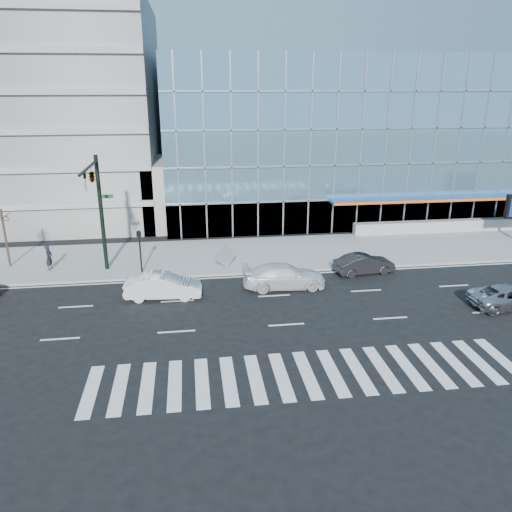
% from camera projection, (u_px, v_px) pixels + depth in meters
% --- Properties ---
extents(ground, '(160.00, 160.00, 0.00)m').
position_uv_depth(ground, '(274.00, 296.00, 31.24)').
color(ground, black).
rests_on(ground, ground).
extents(sidewalk, '(120.00, 8.00, 0.15)m').
position_uv_depth(sidewalk, '(257.00, 254.00, 38.70)').
color(sidewalk, gray).
rests_on(sidewalk, ground).
extents(theatre_building, '(42.00, 26.00, 15.00)m').
position_uv_depth(theatre_building, '(360.00, 132.00, 54.90)').
color(theatre_building, '#6FA0BA').
rests_on(theatre_building, ground).
extents(parking_garage, '(24.00, 24.00, 20.00)m').
position_uv_depth(parking_garage, '(34.00, 111.00, 49.73)').
color(parking_garage, gray).
rests_on(parking_garage, ground).
extents(ramp_block, '(6.00, 8.00, 6.00)m').
position_uv_depth(ramp_block, '(178.00, 192.00, 46.33)').
color(ramp_block, gray).
rests_on(ramp_block, ground).
extents(tower_backdrop, '(14.00, 14.00, 48.00)m').
position_uv_depth(tower_backdrop, '(33.00, 12.00, 85.03)').
color(tower_backdrop, gray).
rests_on(tower_backdrop, ground).
extents(traffic_signal, '(1.14, 5.74, 8.00)m').
position_uv_depth(traffic_signal, '(95.00, 189.00, 32.08)').
color(traffic_signal, black).
rests_on(traffic_signal, sidewalk).
extents(ped_signal_post, '(0.30, 0.33, 3.00)m').
position_uv_depth(ped_signal_post, '(140.00, 245.00, 34.07)').
color(ped_signal_post, black).
rests_on(ped_signal_post, sidewalk).
extents(street_tree_near, '(1.10, 1.10, 4.23)m').
position_uv_depth(street_tree_near, '(2.00, 217.00, 34.71)').
color(street_tree_near, '#332319').
rests_on(street_tree_near, sidewalk).
extents(silver_suv, '(4.86, 2.40, 1.33)m').
position_uv_depth(silver_suv, '(510.00, 297.00, 29.48)').
color(silver_suv, '#A7A7AC').
rests_on(silver_suv, ground).
extents(white_suv, '(5.37, 2.26, 1.55)m').
position_uv_depth(white_suv, '(284.00, 276.00, 32.30)').
color(white_suv, silver).
rests_on(white_suv, ground).
extents(white_sedan, '(4.80, 1.93, 1.55)m').
position_uv_depth(white_sedan, '(163.00, 286.00, 30.73)').
color(white_sedan, silver).
rests_on(white_sedan, ground).
extents(dark_sedan, '(4.36, 2.03, 1.38)m').
position_uv_depth(dark_sedan, '(364.00, 264.00, 34.70)').
color(dark_sedan, black).
rests_on(dark_sedan, ground).
extents(pedestrian, '(0.55, 0.72, 1.78)m').
position_uv_depth(pedestrian, '(49.00, 257.00, 34.95)').
color(pedestrian, black).
rests_on(pedestrian, sidewalk).
extents(tilted_panel, '(1.73, 0.73, 1.83)m').
position_uv_depth(tilted_panel, '(226.00, 256.00, 35.23)').
color(tilted_panel, gray).
rests_on(tilted_panel, sidewalk).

